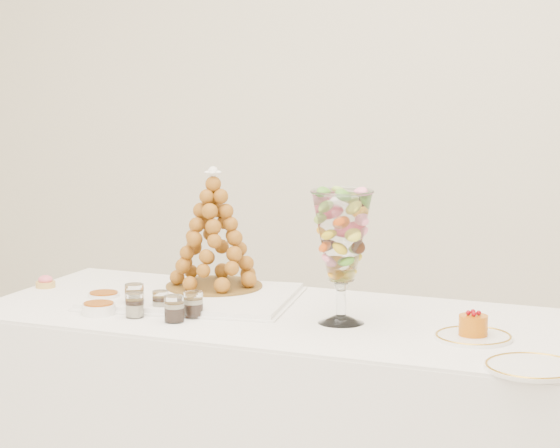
% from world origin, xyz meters
% --- Properties ---
extents(buffet_table, '(1.87, 0.76, 0.71)m').
position_xyz_m(buffet_table, '(0.01, 0.39, 0.35)').
color(buffet_table, white).
rests_on(buffet_table, ground).
extents(lace_tray, '(0.66, 0.53, 0.02)m').
position_xyz_m(lace_tray, '(-0.36, 0.46, 0.72)').
color(lace_tray, white).
rests_on(lace_tray, buffet_table).
extents(macaron_vase, '(0.17, 0.17, 0.37)m').
position_xyz_m(macaron_vase, '(0.15, 0.35, 0.95)').
color(macaron_vase, white).
rests_on(macaron_vase, buffet_table).
extents(cake_plate, '(0.20, 0.20, 0.01)m').
position_xyz_m(cake_plate, '(0.53, 0.32, 0.71)').
color(cake_plate, white).
rests_on(cake_plate, buffet_table).
extents(spare_plate, '(0.23, 0.23, 0.01)m').
position_xyz_m(spare_plate, '(0.72, 0.09, 0.71)').
color(spare_plate, white).
rests_on(spare_plate, buffet_table).
extents(pink_tart, '(0.06, 0.06, 0.04)m').
position_xyz_m(pink_tart, '(-0.88, 0.44, 0.72)').
color(pink_tart, tan).
rests_on(pink_tart, buffet_table).
extents(verrine_a, '(0.07, 0.07, 0.08)m').
position_xyz_m(verrine_a, '(-0.46, 0.28, 0.74)').
color(verrine_a, white).
rests_on(verrine_a, buffet_table).
extents(verrine_b, '(0.05, 0.05, 0.06)m').
position_xyz_m(verrine_b, '(-0.37, 0.28, 0.74)').
color(verrine_b, white).
rests_on(verrine_b, buffet_table).
extents(verrine_c, '(0.06, 0.06, 0.07)m').
position_xyz_m(verrine_c, '(-0.25, 0.26, 0.74)').
color(verrine_c, white).
rests_on(verrine_c, buffet_table).
extents(verrine_d, '(0.06, 0.06, 0.07)m').
position_xyz_m(verrine_d, '(-0.41, 0.19, 0.74)').
color(verrine_d, white).
rests_on(verrine_d, buffet_table).
extents(verrine_e, '(0.07, 0.07, 0.07)m').
position_xyz_m(verrine_e, '(-0.28, 0.19, 0.74)').
color(verrine_e, white).
rests_on(verrine_e, buffet_table).
extents(ramekin_back, '(0.09, 0.09, 0.03)m').
position_xyz_m(ramekin_back, '(-0.59, 0.32, 0.72)').
color(ramekin_back, white).
rests_on(ramekin_back, buffet_table).
extents(ramekin_front, '(0.10, 0.10, 0.03)m').
position_xyz_m(ramekin_front, '(-0.53, 0.19, 0.72)').
color(ramekin_front, white).
rests_on(ramekin_front, buffet_table).
extents(croquembouche, '(0.30, 0.30, 0.38)m').
position_xyz_m(croquembouche, '(-0.34, 0.57, 0.91)').
color(croquembouche, brown).
rests_on(croquembouche, lace_tray).
extents(mousse_cake, '(0.08, 0.08, 0.07)m').
position_xyz_m(mousse_cake, '(0.53, 0.32, 0.74)').
color(mousse_cake, '#C25F09').
rests_on(mousse_cake, cake_plate).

